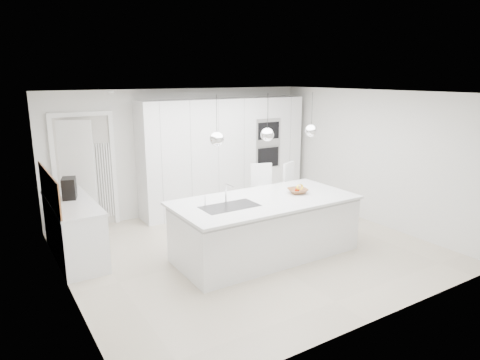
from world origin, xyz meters
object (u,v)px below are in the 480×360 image
fruit_bowl (298,191)px  bar_stool_left (266,199)px  bar_stool_right (293,195)px  espresso_machine (69,188)px  island_base (266,229)px

fruit_bowl → bar_stool_left: 0.86m
bar_stool_right → espresso_machine: bearing=143.7°
island_base → espresso_machine: size_ratio=8.64×
island_base → bar_stool_left: 1.04m
fruit_bowl → bar_stool_right: bearing=54.6°
island_base → bar_stool_left: size_ratio=2.29×
bar_stool_left → espresso_machine: bearing=-176.3°
espresso_machine → bar_stool_left: bearing=0.9°
bar_stool_left → bar_stool_right: (0.63, 0.01, -0.02)m
island_base → espresso_machine: 3.10m
fruit_bowl → bar_stool_left: bar_stool_left is taller
espresso_machine → bar_stool_right: espresso_machine is taller
island_base → espresso_machine: espresso_machine is taller
island_base → bar_stool_right: bearing=34.7°
fruit_bowl → espresso_machine: size_ratio=0.97×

